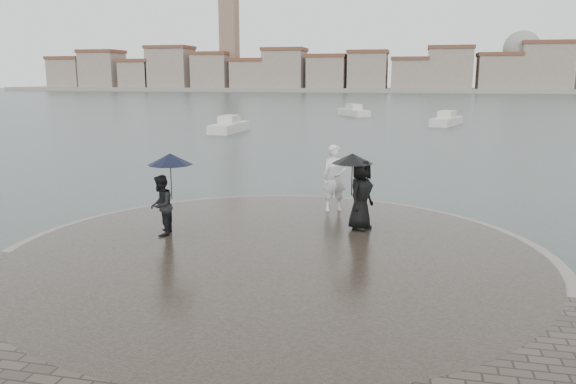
# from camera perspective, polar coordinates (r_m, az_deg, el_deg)

# --- Properties ---
(ground) EXTENTS (400.00, 400.00, 0.00)m
(ground) POSITION_cam_1_polar(r_m,az_deg,el_deg) (9.79, -6.55, -13.93)
(ground) COLOR #2B3835
(ground) RESTS_ON ground
(kerb_ring) EXTENTS (12.50, 12.50, 0.32)m
(kerb_ring) POSITION_cam_1_polar(r_m,az_deg,el_deg) (12.84, -1.32, -6.79)
(kerb_ring) COLOR gray
(kerb_ring) RESTS_ON ground
(quay_tip) EXTENTS (11.90, 11.90, 0.36)m
(quay_tip) POSITION_cam_1_polar(r_m,az_deg,el_deg) (12.83, -1.32, -6.70)
(quay_tip) COLOR #2D261E
(quay_tip) RESTS_ON ground
(statue) EXTENTS (0.82, 0.68, 1.94)m
(statue) POSITION_cam_1_polar(r_m,az_deg,el_deg) (16.39, 4.75, 1.43)
(statue) COLOR white
(statue) RESTS_ON quay_tip
(visitor_left) EXTENTS (1.15, 1.10, 2.04)m
(visitor_left) POSITION_cam_1_polar(r_m,az_deg,el_deg) (14.05, -12.47, 0.26)
(visitor_left) COLOR black
(visitor_left) RESTS_ON quay_tip
(visitor_right) EXTENTS (1.22, 1.15, 1.95)m
(visitor_right) POSITION_cam_1_polar(r_m,az_deg,el_deg) (14.42, 7.20, 0.63)
(visitor_right) COLOR black
(visitor_right) RESTS_ON quay_tip
(far_skyline) EXTENTS (260.00, 20.00, 37.00)m
(far_skyline) POSITION_cam_1_polar(r_m,az_deg,el_deg) (169.28, 10.10, 11.84)
(far_skyline) COLOR gray
(far_skyline) RESTS_ON ground
(boats) EXTENTS (35.20, 27.12, 1.50)m
(boats) POSITION_cam_1_polar(r_m,az_deg,el_deg) (51.89, 12.72, 7.04)
(boats) COLOR beige
(boats) RESTS_ON ground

